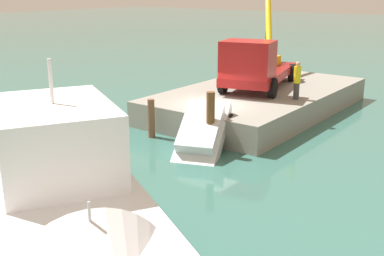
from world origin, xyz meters
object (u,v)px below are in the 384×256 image
(dock_worker, at_px, (297,80))
(salvaged_car, at_px, (201,138))
(moored_yacht, at_px, (75,235))
(crane_truck, at_px, (255,65))

(dock_worker, xyz_separation_m, salvaged_car, (6.29, -1.17, -1.55))
(dock_worker, relative_size, moored_yacht, 0.15)
(crane_truck, distance_m, dock_worker, 2.83)
(moored_yacht, bearing_deg, salvaged_car, -164.66)
(crane_truck, xyz_separation_m, salvaged_car, (6.98, 1.54, -1.93))
(dock_worker, height_order, moored_yacht, moored_yacht)
(crane_truck, distance_m, moored_yacht, 15.99)
(crane_truck, height_order, moored_yacht, crane_truck)
(salvaged_car, distance_m, moored_yacht, 8.74)
(crane_truck, xyz_separation_m, moored_yacht, (15.41, 3.86, -1.84))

